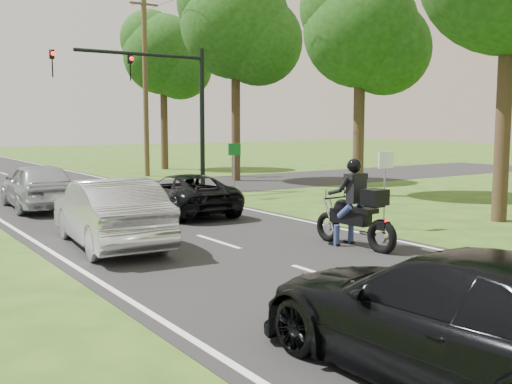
% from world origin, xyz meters
% --- Properties ---
extents(ground, '(140.00, 140.00, 0.00)m').
position_xyz_m(ground, '(0.00, 0.00, 0.00)').
color(ground, '#234814').
rests_on(ground, ground).
extents(road, '(8.00, 100.00, 0.01)m').
position_xyz_m(road, '(0.00, 10.00, 0.01)').
color(road, black).
rests_on(road, ground).
extents(cross_road, '(60.00, 7.00, 0.01)m').
position_xyz_m(cross_road, '(0.00, 16.00, 0.01)').
color(cross_road, black).
rests_on(cross_road, ground).
extents(motorcycle_rider, '(0.70, 2.46, 2.12)m').
position_xyz_m(motorcycle_rider, '(2.32, 1.60, 0.83)').
color(motorcycle_rider, black).
rests_on(motorcycle_rider, ground).
extents(dark_suv, '(2.43, 4.75, 1.28)m').
position_xyz_m(dark_suv, '(1.46, 8.54, 0.65)').
color(dark_suv, black).
rests_on(dark_suv, road).
extents(silver_sedan, '(2.15, 5.00, 1.60)m').
position_xyz_m(silver_sedan, '(-2.36, 5.00, 0.81)').
color(silver_sedan, silver).
rests_on(silver_sedan, road).
extents(silver_suv, '(2.12, 4.75, 1.59)m').
position_xyz_m(silver_suv, '(-2.11, 12.27, 0.81)').
color(silver_suv, '#B1B5B9').
rests_on(silver_suv, road).
extents(dark_car_behind, '(2.20, 5.27, 1.52)m').
position_xyz_m(dark_car_behind, '(-1.95, -4.41, 0.77)').
color(dark_car_behind, black).
rests_on(dark_car_behind, road).
extents(traffic_signal, '(6.38, 0.44, 6.00)m').
position_xyz_m(traffic_signal, '(3.34, 14.00, 4.14)').
color(traffic_signal, black).
rests_on(traffic_signal, ground).
extents(utility_pole_far, '(1.60, 0.28, 10.00)m').
position_xyz_m(utility_pole_far, '(6.20, 22.00, 5.08)').
color(utility_pole_far, brown).
rests_on(utility_pole_far, ground).
extents(sign_white, '(0.55, 0.07, 2.12)m').
position_xyz_m(sign_white, '(4.70, 2.98, 1.60)').
color(sign_white, slate).
rests_on(sign_white, ground).
extents(sign_green, '(0.55, 0.07, 2.12)m').
position_xyz_m(sign_green, '(4.90, 10.98, 1.60)').
color(sign_green, slate).
rests_on(sign_green, ground).
extents(tree_row_c, '(4.80, 4.65, 8.76)m').
position_xyz_m(tree_row_c, '(9.75, 8.80, 6.23)').
color(tree_row_c, '#332316').
rests_on(tree_row_c, ground).
extents(tree_row_d, '(5.76, 5.58, 10.45)m').
position_xyz_m(tree_row_d, '(9.10, 16.76, 7.43)').
color(tree_row_d, '#332316').
rests_on(tree_row_d, ground).
extents(tree_row_e, '(5.28, 5.12, 9.61)m').
position_xyz_m(tree_row_e, '(9.48, 25.78, 6.83)').
color(tree_row_e, '#332316').
rests_on(tree_row_e, ground).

